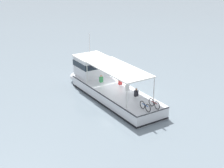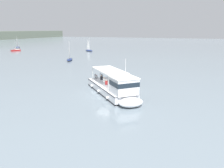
% 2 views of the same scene
% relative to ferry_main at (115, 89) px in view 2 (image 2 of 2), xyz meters
% --- Properties ---
extents(ground_plane, '(400.00, 400.00, 0.00)m').
position_rel_ferry_main_xyz_m(ground_plane, '(0.06, 1.31, -1.02)').
color(ground_plane, gray).
extents(ferry_main, '(11.29, 11.05, 5.32)m').
position_rel_ferry_main_xyz_m(ferry_main, '(0.00, 0.00, 0.00)').
color(ferry_main, silver).
rests_on(ferry_main, ground).
extents(sailboat_mid_channel, '(4.91, 3.44, 5.40)m').
position_rel_ferry_main_xyz_m(sailboat_mid_channel, '(54.63, 69.71, -0.47)').
color(sailboat_mid_channel, navy).
rests_on(sailboat_mid_channel, ground).
extents(sailboat_off_bow, '(3.66, 4.84, 5.40)m').
position_rel_ferry_main_xyz_m(sailboat_off_bow, '(53.16, 31.36, -0.47)').
color(sailboat_off_bow, navy).
rests_on(sailboat_off_bow, ground).
extents(motorboat_off_stern, '(3.82, 2.66, 1.26)m').
position_rel_ferry_main_xyz_m(motorboat_off_stern, '(43.04, 59.21, -0.47)').
color(motorboat_off_stern, maroon).
rests_on(motorboat_off_stern, ground).
extents(sailboat_far_right, '(4.96, 3.21, 5.40)m').
position_rel_ferry_main_xyz_m(sailboat_far_right, '(26.86, 23.86, -0.47)').
color(sailboat_far_right, navy).
rests_on(sailboat_far_right, ground).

